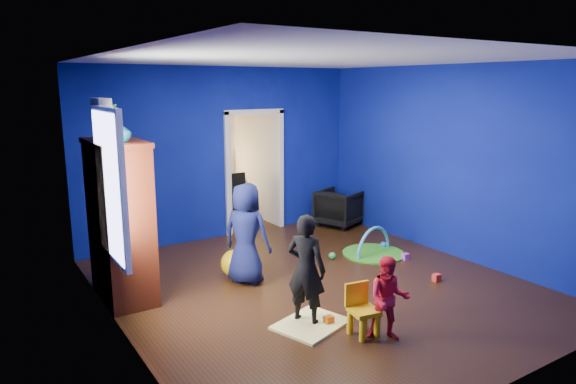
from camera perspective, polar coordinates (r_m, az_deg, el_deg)
floor at (r=6.87m, az=3.24°, el=-10.38°), size 5.00×5.50×0.01m
ceiling at (r=6.37m, az=3.55°, el=14.55°), size 5.00×5.50×0.01m
wall_back at (r=8.81m, az=-7.22°, el=4.26°), size 5.00×0.02×2.90m
wall_front at (r=4.59m, az=24.04°, el=-3.66°), size 5.00×0.02×2.90m
wall_left at (r=5.41m, az=-18.56°, el=-1.02°), size 0.02×5.50×2.90m
wall_right at (r=8.17m, az=17.73°, el=3.21°), size 0.02×5.50×2.90m
alcove at (r=9.88m, az=-6.24°, el=3.93°), size 1.00×1.75×2.50m
armchair at (r=9.65m, az=5.71°, el=-1.76°), size 0.95×0.94×0.68m
child_black at (r=5.66m, az=2.04°, el=-8.58°), size 0.48×0.54×1.24m
child_navy at (r=6.80m, az=-4.65°, el=-4.62°), size 0.72×0.79×1.35m
toddler_red at (r=5.47m, az=11.11°, el=-11.56°), size 0.55×0.53×0.89m
vase at (r=6.08m, az=-18.09°, el=6.36°), size 0.26×0.26×0.24m
potted_plant at (r=6.58m, az=-19.32°, el=7.52°), size 0.25×0.25×0.43m
tv_armoire at (r=6.55m, az=-18.16°, el=-3.05°), size 0.58×1.14×1.96m
crt_tv at (r=6.55m, az=-17.84°, el=-2.67°), size 0.46×0.70×0.54m
yellow_blanket at (r=5.83m, az=2.57°, el=-14.46°), size 0.90×0.80×0.03m
hopper_ball at (r=7.13m, az=-5.90°, el=-7.90°), size 0.39×0.39×0.39m
kid_chair at (r=5.59m, az=8.43°, el=-13.14°), size 0.32×0.32×0.50m
play_mat at (r=8.18m, az=9.47°, el=-6.74°), size 0.97×0.97×0.03m
toy_arch at (r=8.18m, az=9.47°, el=-6.69°), size 0.85×0.24×0.86m
window_left at (r=5.73m, az=-19.35°, el=0.64°), size 0.03×0.95×1.55m
curtain at (r=6.34m, az=-19.34°, el=-1.10°), size 0.14×0.42×2.40m
doorway at (r=9.14m, az=-3.76°, el=2.07°), size 1.16×0.10×2.10m
study_desk at (r=10.59m, az=-7.67°, el=-0.38°), size 0.88×0.44×0.75m
desk_monitor at (r=10.60m, az=-8.03°, el=2.78°), size 0.40×0.05×0.32m
desk_lamp at (r=10.43m, az=-9.29°, el=2.48°), size 0.14×0.14×0.14m
folding_chair at (r=9.73m, az=-5.28°, el=-0.90°), size 0.40×0.40×0.92m
book_shelf at (r=10.47m, az=-8.18°, el=8.56°), size 0.88×0.24×0.04m
toy_0 at (r=7.28m, az=16.18°, el=-9.12°), size 0.10×0.08×0.10m
toy_1 at (r=8.50m, az=10.58°, el=-5.77°), size 0.11×0.11×0.11m
toy_2 at (r=5.84m, az=4.55°, el=-14.06°), size 0.10×0.08×0.10m
toy_3 at (r=7.87m, az=4.94°, el=-7.06°), size 0.11×0.11×0.11m
toy_4 at (r=8.01m, az=12.92°, el=-7.02°), size 0.10×0.08×0.10m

